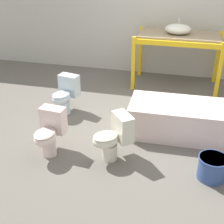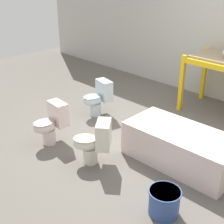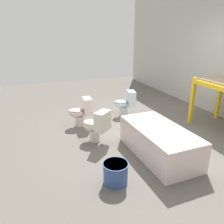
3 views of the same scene
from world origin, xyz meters
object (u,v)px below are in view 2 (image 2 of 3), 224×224
Objects in this scene: toilet_extra at (98,97)px; bucket_white at (164,201)px; bathtub_main at (181,144)px; toilet_near at (51,122)px; toilet_far at (94,141)px.

toilet_extra reaches higher than bucket_white.
bathtub_main is 1.90m from toilet_near.
bucket_white is at bearing 45.35° from toilet_far.
bathtub_main is 2.42× the size of toilet_near.
toilet_near is at bearing -152.80° from bathtub_main.
toilet_near is 1.00× the size of toilet_far.
bucket_white is (2.10, -0.03, -0.18)m from toilet_near.
toilet_near is at bearing -123.64° from toilet_far.
bathtub_main is 1.16m from toilet_far.
toilet_far is at bearing 11.20° from toilet_near.
toilet_extra is at bearing 106.60° from toilet_near.
toilet_far is at bearing 174.75° from bucket_white.
toilet_near is 0.86m from toilet_far.
toilet_near is 1.00× the size of toilet_extra.
toilet_far is (0.85, 0.09, 0.00)m from toilet_near.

